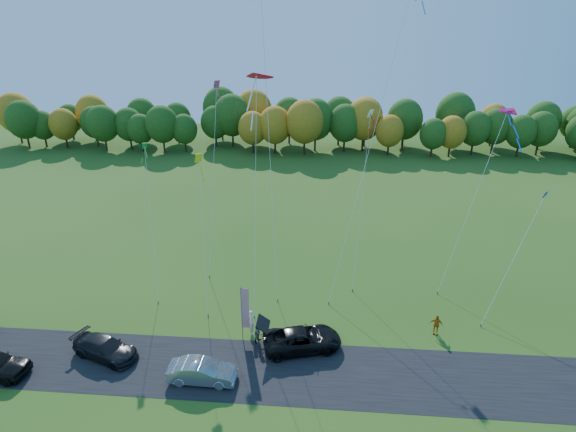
# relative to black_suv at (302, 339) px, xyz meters

# --- Properties ---
(ground) EXTENTS (160.00, 160.00, 0.00)m
(ground) POSITION_rel_black_suv_xyz_m (-1.63, 1.52, -0.77)
(ground) COLOR #254E14
(asphalt_strip) EXTENTS (90.00, 6.00, 0.01)m
(asphalt_strip) POSITION_rel_black_suv_xyz_m (-1.63, -2.48, -0.76)
(asphalt_strip) COLOR black
(asphalt_strip) RESTS_ON ground
(tree_line) EXTENTS (116.00, 12.00, 10.00)m
(tree_line) POSITION_rel_black_suv_xyz_m (-1.63, 56.52, -0.77)
(tree_line) COLOR #1E4711
(tree_line) RESTS_ON ground
(black_suv) EXTENTS (5.99, 3.89, 1.53)m
(black_suv) POSITION_rel_black_suv_xyz_m (0.00, 0.00, 0.00)
(black_suv) COLOR black
(black_suv) RESTS_ON ground
(silver_sedan) EXTENTS (4.40, 1.57, 1.45)m
(silver_sedan) POSITION_rel_black_suv_xyz_m (-6.21, -3.73, -0.04)
(silver_sedan) COLOR #A7A6AB
(silver_sedan) RESTS_ON ground
(dark_truck_a) EXTENTS (5.18, 3.44, 1.39)m
(dark_truck_a) POSITION_rel_black_suv_xyz_m (-13.45, -1.99, -0.07)
(dark_truck_a) COLOR black
(dark_truck_a) RESTS_ON ground
(person_tailgate_a) EXTENTS (0.72, 0.84, 1.96)m
(person_tailgate_a) POSITION_rel_black_suv_xyz_m (-3.81, 1.41, 0.21)
(person_tailgate_a) COLOR silver
(person_tailgate_a) RESTS_ON ground
(person_tailgate_b) EXTENTS (0.88, 0.97, 1.61)m
(person_tailgate_b) POSITION_rel_black_suv_xyz_m (-3.15, 0.51, 0.04)
(person_tailgate_b) COLOR gray
(person_tailgate_b) RESTS_ON ground
(person_east) EXTENTS (1.00, 0.64, 1.58)m
(person_east) POSITION_rel_black_suv_xyz_m (9.77, 2.47, 0.03)
(person_east) COLOR #C17212
(person_east) RESTS_ON ground
(feather_flag) EXTENTS (0.57, 0.08, 4.35)m
(feather_flag) POSITION_rel_black_suv_xyz_m (-4.17, 0.73, 1.90)
(feather_flag) COLOR #999999
(feather_flag) RESTS_ON ground
(kite_delta_blue) EXTENTS (4.08, 11.14, 29.02)m
(kite_delta_blue) POSITION_rel_black_suv_xyz_m (-3.57, 10.86, 13.51)
(kite_delta_blue) COLOR #4C3F33
(kite_delta_blue) RESTS_ON ground
(kite_parafoil_orange) EXTENTS (8.64, 13.67, 26.06)m
(kite_parafoil_orange) POSITION_rel_black_suv_xyz_m (5.23, 12.25, 12.04)
(kite_parafoil_orange) COLOR #4C3F33
(kite_parafoil_orange) RESTS_ON ground
(kite_delta_red) EXTENTS (2.59, 9.34, 19.00)m
(kite_delta_red) POSITION_rel_black_suv_xyz_m (-4.28, 8.02, 9.51)
(kite_delta_red) COLOR #4C3F33
(kite_delta_red) RESTS_ON ground
(kite_parafoil_rainbow) EXTENTS (7.04, 6.81, 15.10)m
(kite_parafoil_rainbow) POSITION_rel_black_suv_xyz_m (13.94, 11.20, 6.65)
(kite_parafoil_rainbow) COLOR #4C3F33
(kite_parafoil_rainbow) RESTS_ON ground
(kite_diamond_yellow) EXTENTS (1.92, 5.70, 12.23)m
(kite_diamond_yellow) POSITION_rel_black_suv_xyz_m (-8.23, 5.74, 5.17)
(kite_diamond_yellow) COLOR #4C3F33
(kite_diamond_yellow) RESTS_ON ground
(kite_diamond_green) EXTENTS (2.47, 6.37, 12.32)m
(kite_diamond_green) POSITION_rel_black_suv_xyz_m (-13.17, 7.64, 5.25)
(kite_diamond_green) COLOR #4C3F33
(kite_diamond_green) RESTS_ON ground
(kite_diamond_white) EXTENTS (1.77, 7.24, 14.79)m
(kite_diamond_white) POSITION_rel_black_suv_xyz_m (4.52, 11.25, 6.50)
(kite_diamond_white) COLOR #4C3F33
(kite_diamond_white) RESTS_ON ground
(kite_diamond_pink) EXTENTS (1.29, 8.81, 16.95)m
(kite_diamond_pink) POSITION_rel_black_suv_xyz_m (-9.09, 13.42, 7.81)
(kite_diamond_pink) COLOR #4C3F33
(kite_diamond_pink) RESTS_ON ground
(kite_diamond_blue_low) EXTENTS (5.57, 5.68, 9.47)m
(kite_diamond_blue_low) POSITION_rel_black_suv_xyz_m (15.99, 6.24, 3.79)
(kite_diamond_blue_low) COLOR #4C3F33
(kite_diamond_blue_low) RESTS_ON ground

